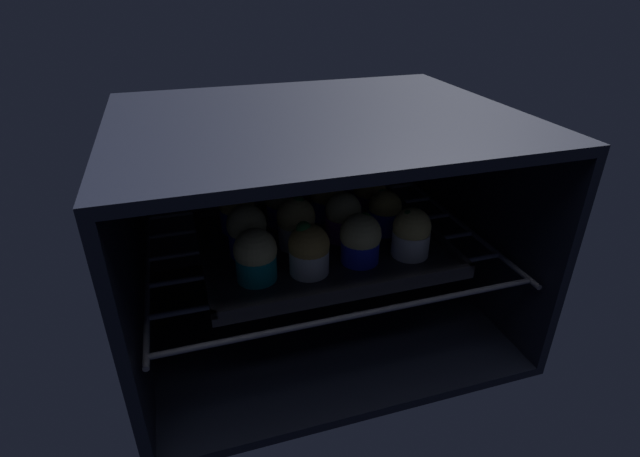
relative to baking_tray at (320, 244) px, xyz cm
name	(u,v)px	position (x,y,z in cm)	size (l,w,h in cm)	color
oven_cavity	(310,216)	(0.00, 5.61, 2.32)	(59.00, 47.00, 37.00)	black
oven_rack	(318,246)	(0.00, 1.37, -1.08)	(54.80, 42.00, 0.80)	#444756
baking_tray	(320,244)	(0.00, 0.00, 0.00)	(37.86, 30.12, 2.20)	black
muffin_row0_col0	(256,256)	(-11.69, -7.48, 4.28)	(6.10, 6.10, 7.76)	#0C8C84
muffin_row0_col1	(309,250)	(-4.16, -8.04, 4.20)	(5.97, 5.97, 8.08)	silver
muffin_row0_col2	(360,239)	(3.97, -7.36, 4.27)	(6.21, 6.21, 7.72)	#1928B7
muffin_row0_col3	(411,233)	(11.98, -7.89, 4.24)	(5.75, 5.75, 7.69)	silver
muffin_row1_col0	(247,231)	(-11.66, -0.30, 4.45)	(6.07, 6.07, 8.10)	#1928B7
muffin_row1_col1	(296,223)	(-3.90, -0.08, 4.55)	(6.07, 6.07, 8.37)	silver
muffin_row1_col2	(343,217)	(3.90, 0.04, 4.32)	(5.77, 5.77, 7.93)	#7A238C
muffin_row1_col3	(385,212)	(11.37, 0.39, 3.88)	(5.74, 5.74, 7.15)	#1928B7
muffin_row2_col0	(237,209)	(-11.91, 8.03, 4.39)	(5.90, 5.90, 8.00)	#1928B7
muffin_row2_col1	(283,202)	(-4.08, 7.92, 4.65)	(6.30, 6.30, 8.54)	#1928B7
muffin_row2_col2	(328,200)	(3.75, 7.56, 4.11)	(5.92, 5.92, 7.48)	#1928B7
muffin_row2_col3	(369,195)	(11.52, 7.45, 3.99)	(5.74, 5.74, 7.38)	#7A238C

